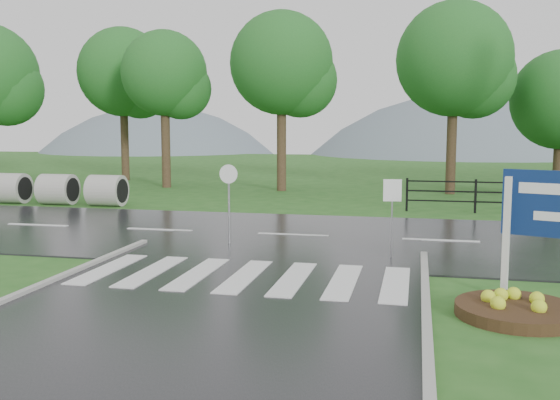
# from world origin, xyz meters

# --- Properties ---
(ground) EXTENTS (120.00, 120.00, 0.00)m
(ground) POSITION_xyz_m (0.00, 0.00, 0.00)
(ground) COLOR #285D1F
(ground) RESTS_ON ground
(main_road) EXTENTS (90.00, 8.00, 0.04)m
(main_road) POSITION_xyz_m (0.00, 10.00, 0.00)
(main_road) COLOR black
(main_road) RESTS_ON ground
(crosswalk) EXTENTS (6.50, 2.80, 0.02)m
(crosswalk) POSITION_xyz_m (0.00, 5.00, 0.06)
(crosswalk) COLOR silver
(crosswalk) RESTS_ON ground
(fence_west) EXTENTS (9.58, 0.08, 1.20)m
(fence_west) POSITION_xyz_m (7.75, 16.00, 0.72)
(fence_west) COLOR black
(fence_west) RESTS_ON ground
(hills) EXTENTS (102.00, 48.00, 48.00)m
(hills) POSITION_xyz_m (3.49, 65.00, -15.54)
(hills) COLOR slate
(hills) RESTS_ON ground
(treeline) EXTENTS (83.20, 5.20, 10.00)m
(treeline) POSITION_xyz_m (1.00, 24.00, 0.00)
(treeline) COLOR #1C5C21
(treeline) RESTS_ON ground
(culvert_pipes) EXTENTS (9.70, 1.20, 1.20)m
(culvert_pipes) POSITION_xyz_m (-12.52, 15.00, 0.60)
(culvert_pipes) COLOR #9E9B93
(culvert_pipes) RESTS_ON ground
(flower_bed) EXTENTS (1.97, 1.97, 0.39)m
(flower_bed) POSITION_xyz_m (4.98, 3.51, 0.15)
(flower_bed) COLOR #332111
(flower_bed) RESTS_ON ground
(reg_sign_small) EXTENTS (0.41, 0.07, 1.86)m
(reg_sign_small) POSITION_xyz_m (2.81, 7.49, 1.34)
(reg_sign_small) COLOR #939399
(reg_sign_small) RESTS_ON ground
(reg_sign_round) EXTENTS (0.49, 0.07, 2.09)m
(reg_sign_round) POSITION_xyz_m (-1.36, 8.37, 1.34)
(reg_sign_round) COLOR #939399
(reg_sign_round) RESTS_ON ground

